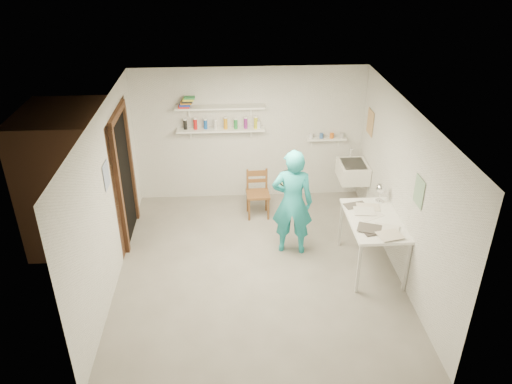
{
  "coord_description": "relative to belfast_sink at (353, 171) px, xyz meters",
  "views": [
    {
      "loc": [
        -0.38,
        -5.91,
        4.45
      ],
      "look_at": [
        0.0,
        0.4,
        1.05
      ],
      "focal_mm": 35.0,
      "sensor_mm": 36.0,
      "label": 1
    }
  ],
  "objects": [
    {
      "name": "poster_right_a",
      "position": [
        0.24,
        0.1,
        0.85
      ],
      "size": [
        0.01,
        0.34,
        0.42
      ],
      "primitive_type": "cube",
      "color": "#995933",
      "rests_on": "wall_right"
    },
    {
      "name": "spray_cans",
      "position": [
        -2.25,
        0.43,
        0.75
      ],
      "size": [
        1.29,
        0.06,
        0.17
      ],
      "color": "black",
      "rests_on": "shelf_lower"
    },
    {
      "name": "door_lintel",
      "position": [
        -3.72,
        -0.65,
        1.35
      ],
      "size": [
        0.06,
        1.05,
        0.1
      ],
      "primitive_type": "cube",
      "color": "brown",
      "rests_on": "wall_left"
    },
    {
      "name": "papers",
      "position": [
        -0.11,
        -1.76,
        0.13
      ],
      "size": [
        0.3,
        0.22,
        0.03
      ],
      "color": "silver",
      "rests_on": "work_table"
    },
    {
      "name": "poster_right_b",
      "position": [
        0.24,
        -2.25,
        0.8
      ],
      "size": [
        0.01,
        0.3,
        0.38
      ],
      "primitive_type": "cube",
      "color": "#3F724C",
      "rests_on": "wall_right"
    },
    {
      "name": "door_jamb_far",
      "position": [
        -3.72,
        -0.15,
        0.3
      ],
      "size": [
        0.06,
        0.1,
        2.0
      ],
      "primitive_type": "cube",
      "color": "brown",
      "rests_on": "ground"
    },
    {
      "name": "wall_clock",
      "position": [
        -1.25,
        -1.05,
        0.42
      ],
      "size": [
        0.3,
        0.08,
        0.3
      ],
      "primitive_type": "cylinder",
      "rotation": [
        1.57,
        0.0,
        -0.16
      ],
      "color": "beige",
      "rests_on": "man"
    },
    {
      "name": "man",
      "position": [
        -1.21,
        -1.27,
        0.14
      ],
      "size": [
        0.67,
        0.49,
        1.68
      ],
      "primitive_type": "imported",
      "rotation": [
        0.0,
        0.0,
        2.98
      ],
      "color": "#22A5AE",
      "rests_on": "ground"
    },
    {
      "name": "wall_back",
      "position": [
        -1.75,
        0.56,
        0.5
      ],
      "size": [
        4.0,
        0.02,
        2.4
      ],
      "primitive_type": "cube",
      "color": "silver",
      "rests_on": "ground"
    },
    {
      "name": "corridor_box",
      "position": [
        -4.45,
        -0.65,
        0.35
      ],
      "size": [
        1.4,
        1.5,
        2.1
      ],
      "primitive_type": "cube",
      "color": "brown",
      "rests_on": "ground"
    },
    {
      "name": "poster_left",
      "position": [
        -3.74,
        -1.65,
        0.85
      ],
      "size": [
        0.01,
        0.28,
        0.36
      ],
      "primitive_type": "cube",
      "color": "#334C7F",
      "rests_on": "wall_left"
    },
    {
      "name": "wall_right",
      "position": [
        0.26,
        -1.7,
        0.5
      ],
      "size": [
        0.02,
        4.5,
        2.4
      ],
      "primitive_type": "cube",
      "color": "silver",
      "rests_on": "ground"
    },
    {
      "name": "desk_lamp",
      "position": [
        0.09,
        -1.27,
        0.33
      ],
      "size": [
        0.15,
        0.15,
        0.15
      ],
      "primitive_type": "sphere",
      "color": "silver",
      "rests_on": "work_table"
    },
    {
      "name": "doorway_recess",
      "position": [
        -3.74,
        -0.65,
        0.3
      ],
      "size": [
        0.02,
        0.9,
        2.0
      ],
      "primitive_type": "cube",
      "color": "black",
      "rests_on": "wall_left"
    },
    {
      "name": "shelf_upper",
      "position": [
        -2.25,
        0.43,
        1.05
      ],
      "size": [
        1.5,
        0.22,
        0.03
      ],
      "primitive_type": "cube",
      "color": "white",
      "rests_on": "wall_back"
    },
    {
      "name": "ceiling",
      "position": [
        -1.75,
        -1.7,
        1.71
      ],
      "size": [
        4.0,
        4.5,
        0.02
      ],
      "primitive_type": "cube",
      "color": "silver",
      "rests_on": "wall_back"
    },
    {
      "name": "belfast_sink",
      "position": [
        0.0,
        0.0,
        0.0
      ],
      "size": [
        0.48,
        0.6,
        0.3
      ],
      "primitive_type": "cube",
      "color": "white",
      "rests_on": "wall_right"
    },
    {
      "name": "book_stack",
      "position": [
        -2.8,
        0.43,
        1.15
      ],
      "size": [
        0.28,
        0.14,
        0.17
      ],
      "color": "red",
      "rests_on": "shelf_upper"
    },
    {
      "name": "door_jamb_near",
      "position": [
        -3.72,
        -1.15,
        0.3
      ],
      "size": [
        0.06,
        0.1,
        2.0
      ],
      "primitive_type": "cube",
      "color": "brown",
      "rests_on": "ground"
    },
    {
      "name": "wooden_chair",
      "position": [
        -1.65,
        -0.2,
        -0.29
      ],
      "size": [
        0.4,
        0.38,
        0.83
      ],
      "primitive_type": "cube",
      "rotation": [
        0.0,
        0.0,
        0.04
      ],
      "color": "brown",
      "rests_on": "ground"
    },
    {
      "name": "ledge_shelf",
      "position": [
        -0.4,
        0.47,
        0.42
      ],
      "size": [
        0.7,
        0.14,
        0.03
      ],
      "primitive_type": "cube",
      "color": "white",
      "rests_on": "wall_back"
    },
    {
      "name": "work_table",
      "position": [
        -0.11,
        -1.76,
        -0.29
      ],
      "size": [
        0.73,
        1.22,
        0.81
      ],
      "primitive_type": "cube",
      "color": "white",
      "rests_on": "ground"
    },
    {
      "name": "wall_left",
      "position": [
        -3.76,
        -1.7,
        0.5
      ],
      "size": [
        0.02,
        4.5,
        2.4
      ],
      "primitive_type": "cube",
      "color": "silver",
      "rests_on": "ground"
    },
    {
      "name": "floor",
      "position": [
        -1.75,
        -1.7,
        -0.71
      ],
      "size": [
        4.0,
        4.5,
        0.02
      ],
      "primitive_type": "cube",
      "color": "slate",
      "rests_on": "ground"
    },
    {
      "name": "wall_front",
      "position": [
        -1.75,
        -3.96,
        0.5
      ],
      "size": [
        4.0,
        0.02,
        2.4
      ],
      "primitive_type": "cube",
      "color": "silver",
      "rests_on": "ground"
    },
    {
      "name": "shelf_lower",
      "position": [
        -2.25,
        0.43,
        0.65
      ],
      "size": [
        1.5,
        0.22,
        0.03
      ],
      "primitive_type": "cube",
      "color": "white",
      "rests_on": "wall_back"
    },
    {
      "name": "ledge_pots",
      "position": [
        -0.4,
        0.47,
        0.48
      ],
      "size": [
        0.48,
        0.07,
        0.09
      ],
      "color": "silver",
      "rests_on": "ledge_shelf"
    }
  ]
}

